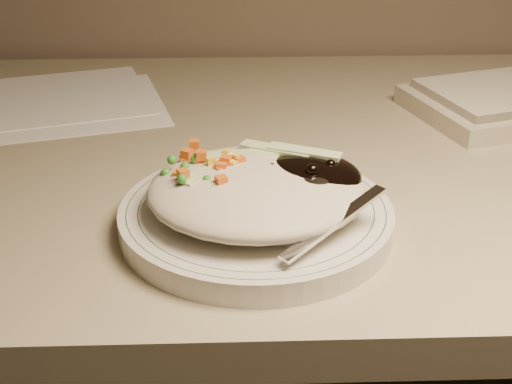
{
  "coord_description": "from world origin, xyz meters",
  "views": [
    {
      "loc": [
        -0.12,
        0.63,
        1.06
      ],
      "look_at": [
        -0.1,
        1.19,
        0.78
      ],
      "focal_mm": 50.0,
      "sensor_mm": 36.0,
      "label": 1
    }
  ],
  "objects": [
    {
      "name": "desk",
      "position": [
        0.0,
        1.38,
        0.54
      ],
      "size": [
        1.4,
        0.7,
        0.74
      ],
      "color": "gray",
      "rests_on": "ground"
    },
    {
      "name": "plate",
      "position": [
        -0.1,
        1.19,
        0.75
      ],
      "size": [
        0.25,
        0.25,
        0.02
      ],
      "primitive_type": "cylinder",
      "color": "silver",
      "rests_on": "desk"
    },
    {
      "name": "papers",
      "position": [
        -0.37,
        1.52,
        0.74
      ],
      "size": [
        0.37,
        0.32,
        0.0
      ],
      "color": "white",
      "rests_on": "desk"
    },
    {
      "name": "meal",
      "position": [
        -0.09,
        1.19,
        0.78
      ],
      "size": [
        0.2,
        0.19,
        0.05
      ],
      "color": "beige",
      "rests_on": "plate"
    },
    {
      "name": "plate_rim",
      "position": [
        -0.1,
        1.19,
        0.76
      ],
      "size": [
        0.23,
        0.23,
        0.0
      ],
      "color": "#144723",
      "rests_on": "plate"
    }
  ]
}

